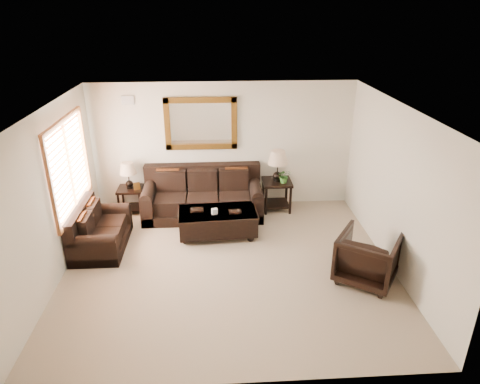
{
  "coord_description": "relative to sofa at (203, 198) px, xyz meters",
  "views": [
    {
      "loc": [
        -0.2,
        -6.21,
        4.11
      ],
      "look_at": [
        0.23,
        0.6,
        1.11
      ],
      "focal_mm": 32.0,
      "sensor_mm": 36.0,
      "label": 1
    }
  ],
  "objects": [
    {
      "name": "room",
      "position": [
        0.46,
        -2.02,
        0.99
      ],
      "size": [
        5.51,
        5.01,
        2.71
      ],
      "color": "gray",
      "rests_on": "ground"
    },
    {
      "name": "end_table_right",
      "position": [
        1.58,
        0.14,
        0.51
      ],
      "size": [
        0.61,
        0.61,
        1.34
      ],
      "color": "black",
      "rests_on": "room"
    },
    {
      "name": "sofa",
      "position": [
        0.0,
        0.0,
        0.0
      ],
      "size": [
        2.46,
        1.06,
        1.01
      ],
      "color": "black",
      "rests_on": "room"
    },
    {
      "name": "air_vent",
      "position": [
        -1.44,
        0.46,
        1.99
      ],
      "size": [
        0.25,
        0.02,
        0.18
      ],
      "primitive_type": "cube",
      "color": "#999999",
      "rests_on": "room"
    },
    {
      "name": "armchair",
      "position": [
        2.66,
        -2.56,
        0.09
      ],
      "size": [
        1.19,
        1.17,
        0.9
      ],
      "primitive_type": "imported",
      "rotation": [
        0.0,
        0.0,
        2.55
      ],
      "color": "black",
      "rests_on": "floor"
    },
    {
      "name": "window",
      "position": [
        -2.24,
        -1.12,
        1.19
      ],
      "size": [
        0.07,
        1.96,
        1.66
      ],
      "color": "white",
      "rests_on": "room"
    },
    {
      "name": "mirror",
      "position": [
        -0.0,
        0.45,
        1.49
      ],
      "size": [
        1.5,
        0.06,
        1.1
      ],
      "color": "#503910",
      "rests_on": "room"
    },
    {
      "name": "loveseat",
      "position": [
        -1.89,
        -1.25,
        -0.06
      ],
      "size": [
        0.86,
        1.46,
        0.82
      ],
      "rotation": [
        0.0,
        0.0,
        1.57
      ],
      "color": "black",
      "rests_on": "room"
    },
    {
      "name": "end_table_left",
      "position": [
        -1.53,
        0.19,
        0.37
      ],
      "size": [
        0.51,
        0.51,
        1.13
      ],
      "color": "black",
      "rests_on": "room"
    },
    {
      "name": "potted_plant",
      "position": [
        1.72,
        0.03,
        0.41
      ],
      "size": [
        0.28,
        0.31,
        0.23
      ],
      "primitive_type": "imported",
      "rotation": [
        0.0,
        0.0,
        0.03
      ],
      "color": "#2F6021",
      "rests_on": "end_table_right"
    },
    {
      "name": "coffee_table",
      "position": [
        0.29,
        -0.93,
        -0.05
      ],
      "size": [
        1.53,
        0.89,
        0.63
      ],
      "rotation": [
        0.0,
        0.0,
        0.06
      ],
      "color": "black",
      "rests_on": "room"
    }
  ]
}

